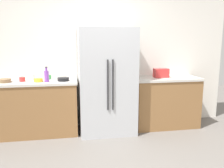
# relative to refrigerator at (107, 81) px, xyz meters

# --- Properties ---
(kitchen_back_panel) EXTENTS (5.04, 0.10, 2.94)m
(kitchen_back_panel) POSITION_rel_refrigerator_xyz_m (-0.14, 0.42, 0.58)
(kitchen_back_panel) COLOR silver
(kitchen_back_panel) RESTS_ON ground_plane
(counter_left) EXTENTS (1.41, 0.61, 0.92)m
(counter_left) POSITION_rel_refrigerator_xyz_m (-1.21, 0.08, -0.43)
(counter_left) COLOR olive
(counter_left) RESTS_ON ground_plane
(counter_right) EXTENTS (1.20, 0.61, 0.92)m
(counter_right) POSITION_rel_refrigerator_xyz_m (1.11, 0.08, -0.43)
(counter_right) COLOR olive
(counter_right) RESTS_ON ground_plane
(refrigerator) EXTENTS (0.94, 0.73, 1.79)m
(refrigerator) POSITION_rel_refrigerator_xyz_m (0.00, 0.00, 0.00)
(refrigerator) COLOR #B7BABF
(refrigerator) RESTS_ON ground_plane
(toaster) EXTENTS (0.26, 0.16, 0.16)m
(toaster) POSITION_rel_refrigerator_xyz_m (1.02, 0.10, 0.11)
(toaster) COLOR red
(toaster) RESTS_ON counter_right
(bottle_a) EXTENTS (0.07, 0.07, 0.25)m
(bottle_a) POSITION_rel_refrigerator_xyz_m (-0.99, -0.04, 0.13)
(bottle_a) COLOR purple
(bottle_a) RESTS_ON counter_left
(cup_a) EXTENTS (0.08, 0.08, 0.11)m
(cup_a) POSITION_rel_refrigerator_xyz_m (-1.24, 0.19, 0.08)
(cup_a) COLOR white
(cup_a) RESTS_ON counter_left
(cup_b) EXTENTS (0.09, 0.09, 0.07)m
(cup_b) POSITION_rel_refrigerator_xyz_m (-0.98, 0.24, 0.06)
(cup_b) COLOR green
(cup_b) RESTS_ON counter_left
(cup_c) EXTENTS (0.10, 0.10, 0.07)m
(cup_c) POSITION_rel_refrigerator_xyz_m (-1.39, 0.07, 0.06)
(cup_c) COLOR red
(cup_c) RESTS_ON counter_left
(bowl_a) EXTENTS (0.19, 0.19, 0.06)m
(bowl_a) POSITION_rel_refrigerator_xyz_m (-0.73, 0.01, 0.05)
(bowl_a) COLOR black
(bowl_a) RESTS_ON counter_left
(bowl_b) EXTENTS (0.14, 0.14, 0.06)m
(bowl_b) POSITION_rel_refrigerator_xyz_m (-1.13, -0.00, 0.05)
(bowl_b) COLOR yellow
(bowl_b) RESTS_ON counter_left
(bowl_c) EXTENTS (0.19, 0.19, 0.06)m
(bowl_c) POSITION_rel_refrigerator_xyz_m (-1.65, 0.03, 0.05)
(bowl_c) COLOR brown
(bowl_c) RESTS_ON counter_left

